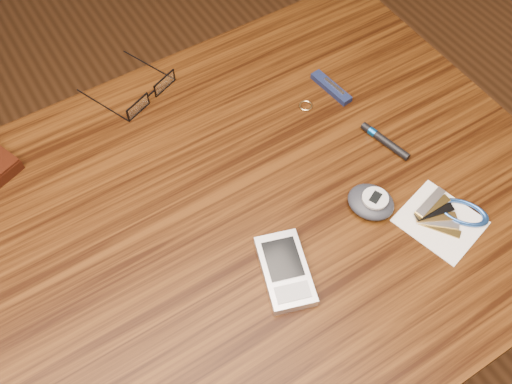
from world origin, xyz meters
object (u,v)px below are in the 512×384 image
Objects in this scene: desk at (229,255)px; pedometer at (371,202)px; pocket_knife at (331,87)px; eyeglasses at (148,94)px; pda_phone at (285,270)px; notepad_keys at (450,216)px.

pedometer is at bearing -24.61° from desk.
eyeglasses is at bearing 151.62° from pocket_knife.
pedometer reaches higher than desk.
eyeglasses is 1.82× the size of pocket_knife.
pda_phone reaches higher than notepad_keys.
notepad_keys reaches higher than pocket_knife.
pda_phone is 0.17m from pedometer.
desk is at bearing -155.10° from pocket_knife.
pedometer is 0.64× the size of notepad_keys.
pocket_knife is (0.09, 0.22, -0.01)m from pedometer.
desk is 0.33m from pocket_knife.
pedometer is at bearing -63.73° from eyeglasses.
eyeglasses reaches higher than notepad_keys.
desk is 0.16m from pda_phone.
notepad_keys reaches higher than desk.
desk is 0.24m from pedometer.
notepad_keys is at bearing -11.94° from pda_phone.
eyeglasses is at bearing 92.17° from pda_phone.
desk is at bearing -92.58° from eyeglasses.
eyeglasses is 1.76× the size of pedometer.
desk is 11.71× the size of pocket_knife.
pocket_knife reaches higher than desk.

